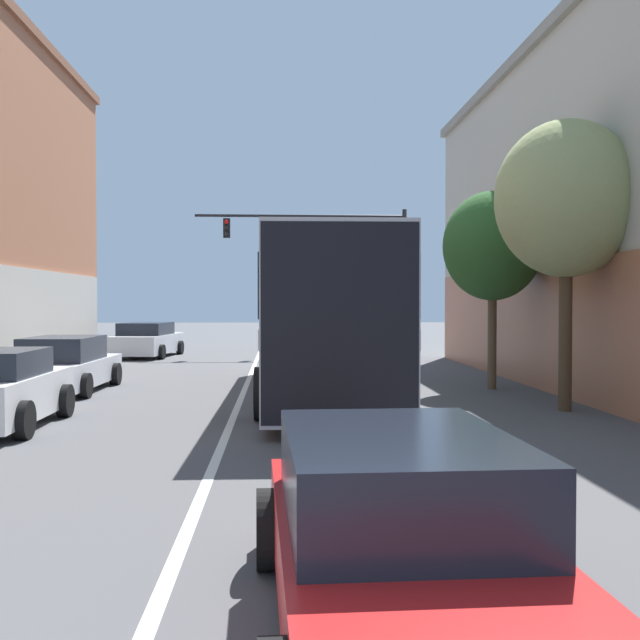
# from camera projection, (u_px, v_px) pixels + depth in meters

# --- Properties ---
(lane_center_line) EXTENTS (0.14, 46.60, 0.01)m
(lane_center_line) POSITION_uv_depth(u_px,v_px,m) (242.00, 395.00, 17.83)
(lane_center_line) COLOR silver
(lane_center_line) RESTS_ON ground_plane
(bus) EXTENTS (2.97, 12.63, 3.53)m
(bus) POSITION_uv_depth(u_px,v_px,m) (322.00, 312.00, 17.89)
(bus) COLOR #B7B7BC
(bus) RESTS_ON ground_plane
(hatchback_foreground) EXTENTS (2.04, 4.55, 1.32)m
(hatchback_foreground) POSITION_uv_depth(u_px,v_px,m) (402.00, 541.00, 4.95)
(hatchback_foreground) COLOR red
(hatchback_foreground) RESTS_ON ground_plane
(parked_car_left_near) EXTENTS (2.03, 4.56, 1.36)m
(parked_car_left_near) POSITION_uv_depth(u_px,v_px,m) (66.00, 366.00, 18.43)
(parked_car_left_near) COLOR silver
(parked_car_left_near) RESTS_ON ground_plane
(parked_car_left_far) EXTENTS (2.52, 4.78, 1.39)m
(parked_car_left_far) POSITION_uv_depth(u_px,v_px,m) (147.00, 340.00, 30.22)
(parked_car_left_far) COLOR silver
(parked_car_left_far) RESTS_ON ground_plane
(traffic_signal_gantry) EXTENTS (8.81, 0.36, 6.09)m
(traffic_signal_gantry) POSITION_uv_depth(u_px,v_px,m) (333.00, 245.00, 31.15)
(traffic_signal_gantry) COLOR black
(traffic_signal_gantry) RESTS_ON ground_plane
(street_tree_near) EXTENTS (2.89, 2.60, 5.89)m
(street_tree_near) POSITION_uv_depth(u_px,v_px,m) (566.00, 200.00, 15.10)
(street_tree_near) COLOR #4C3823
(street_tree_near) RESTS_ON ground_plane
(street_tree_far) EXTENTS (2.52, 2.27, 5.03)m
(street_tree_far) POSITION_uv_depth(u_px,v_px,m) (493.00, 247.00, 18.94)
(street_tree_far) COLOR brown
(street_tree_far) RESTS_ON ground_plane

